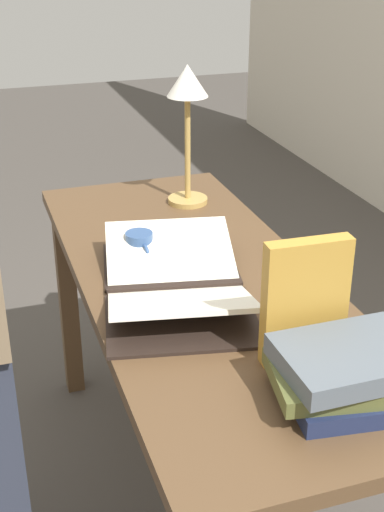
{
  "coord_description": "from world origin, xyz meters",
  "views": [
    {
      "loc": [
        1.51,
        -0.53,
        1.6
      ],
      "look_at": [
        0.03,
        -0.03,
        0.85
      ],
      "focal_mm": 50.0,
      "sensor_mm": 36.0,
      "label": 1
    }
  ],
  "objects_px": {
    "book_stack_tall": "(348,373)",
    "book_standing_upright": "(305,301)",
    "reading_lamp": "(187,102)",
    "open_book": "(175,282)",
    "coffee_mug": "(140,247)"
  },
  "relations": [
    {
      "from": "open_book",
      "to": "book_stack_tall",
      "type": "bearing_deg",
      "value": 30.98
    },
    {
      "from": "coffee_mug",
      "to": "book_standing_upright",
      "type": "bearing_deg",
      "value": 20.0
    },
    {
      "from": "open_book",
      "to": "book_stack_tall",
      "type": "relative_size",
      "value": 1.96
    },
    {
      "from": "book_standing_upright",
      "to": "reading_lamp",
      "type": "xyz_separation_m",
      "value": [
        -0.91,
        0.05,
        0.19
      ]
    },
    {
      "from": "coffee_mug",
      "to": "reading_lamp",
      "type": "bearing_deg",
      "value": 145.27
    },
    {
      "from": "open_book",
      "to": "reading_lamp",
      "type": "relative_size",
      "value": 1.42
    },
    {
      "from": "reading_lamp",
      "to": "open_book",
      "type": "bearing_deg",
      "value": -21.07
    },
    {
      "from": "book_stack_tall",
      "to": "coffee_mug",
      "type": "bearing_deg",
      "value": -162.68
    },
    {
      "from": "book_stack_tall",
      "to": "open_book",
      "type": "bearing_deg",
      "value": -160.39
    },
    {
      "from": "book_standing_upright",
      "to": "open_book",
      "type": "bearing_deg",
      "value": -152.9
    },
    {
      "from": "open_book",
      "to": "book_standing_upright",
      "type": "distance_m",
      "value": 0.41
    },
    {
      "from": "book_stack_tall",
      "to": "book_standing_upright",
      "type": "distance_m",
      "value": 0.17
    },
    {
      "from": "book_stack_tall",
      "to": "book_standing_upright",
      "type": "xyz_separation_m",
      "value": [
        -0.15,
        -0.02,
        0.08
      ]
    },
    {
      "from": "open_book",
      "to": "coffee_mug",
      "type": "bearing_deg",
      "value": -157.61
    },
    {
      "from": "book_stack_tall",
      "to": "book_standing_upright",
      "type": "bearing_deg",
      "value": -172.95
    }
  ]
}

